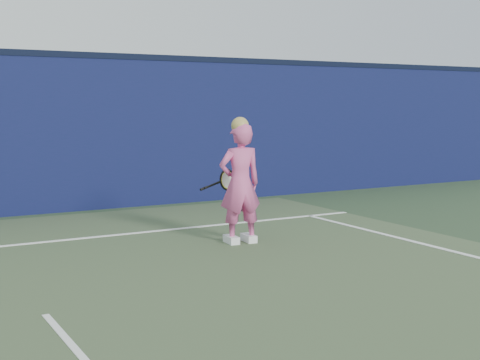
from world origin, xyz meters
TOP-DOWN VIEW (x-y plane):
  - ground at (0.00, 0.00)m, footprint 80.00×80.00m
  - player at (2.86, 2.78)m, footprint 0.59×0.42m
  - racket at (2.90, 3.24)m, footprint 0.55×0.14m

SIDE VIEW (x-z plane):
  - ground at x=0.00m, z-range 0.00..0.00m
  - racket at x=2.90m, z-range 0.61..0.90m
  - player at x=2.86m, z-range -0.03..1.57m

